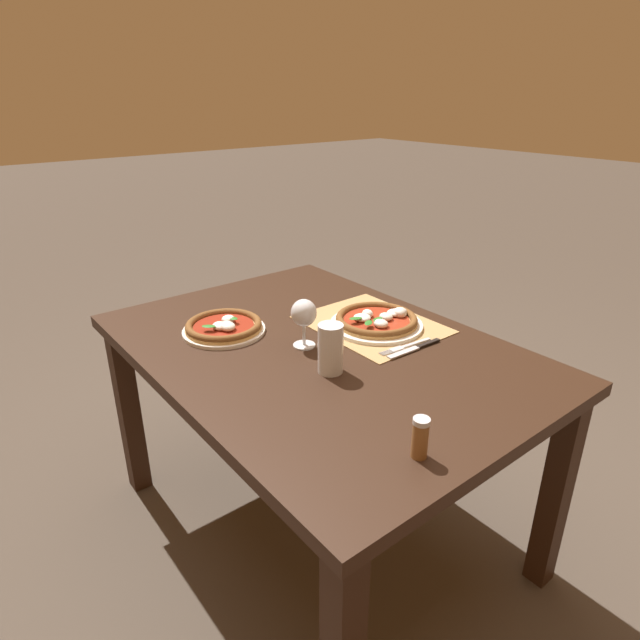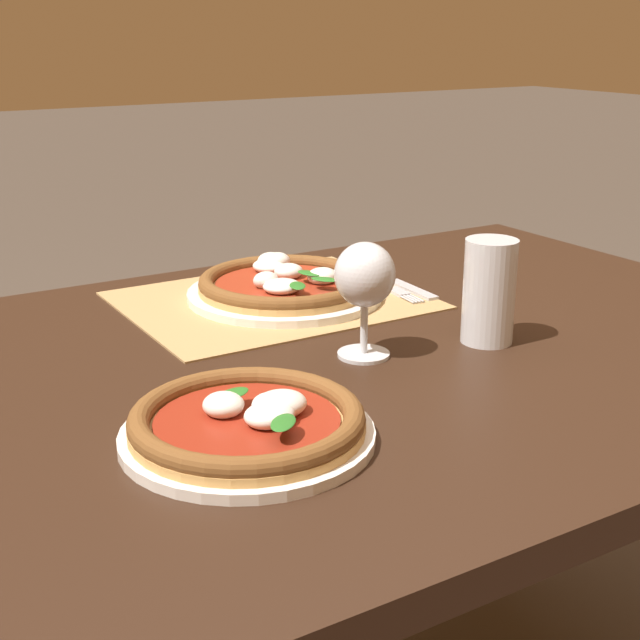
% 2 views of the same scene
% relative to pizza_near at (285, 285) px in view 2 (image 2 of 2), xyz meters
% --- Properties ---
extents(dining_table, '(1.37, 0.98, 0.74)m').
position_rel_pizza_near_xyz_m(dining_table, '(0.01, 0.24, -0.12)').
color(dining_table, black).
rests_on(dining_table, ground).
extents(paper_placemat, '(0.45, 0.37, 0.00)m').
position_rel_pizza_near_xyz_m(paper_placemat, '(0.02, 0.00, -0.02)').
color(paper_placemat, '#A88451').
rests_on(paper_placemat, dining_table).
extents(pizza_near, '(0.31, 0.31, 0.05)m').
position_rel_pizza_near_xyz_m(pizza_near, '(0.00, 0.00, 0.00)').
color(pizza_near, silver).
rests_on(pizza_near, paper_placemat).
extents(pizza_far, '(0.27, 0.27, 0.05)m').
position_rel_pizza_near_xyz_m(pizza_far, '(0.28, 0.43, -0.00)').
color(pizza_far, silver).
rests_on(pizza_far, dining_table).
extents(wine_glass, '(0.08, 0.08, 0.16)m').
position_rel_pizza_near_xyz_m(wine_glass, '(0.04, 0.28, 0.08)').
color(wine_glass, silver).
rests_on(wine_glass, dining_table).
extents(pint_glass, '(0.07, 0.07, 0.15)m').
position_rel_pizza_near_xyz_m(pint_glass, '(-0.14, 0.32, 0.05)').
color(pint_glass, silver).
rests_on(pint_glass, dining_table).
extents(fork, '(0.03, 0.20, 0.00)m').
position_rel_pizza_near_xyz_m(fork, '(-0.17, 0.04, -0.02)').
color(fork, '#B7B7BC').
rests_on(fork, paper_placemat).
extents(knife, '(0.03, 0.22, 0.01)m').
position_rel_pizza_near_xyz_m(knife, '(-0.20, 0.03, -0.02)').
color(knife, black).
rests_on(knife, paper_placemat).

